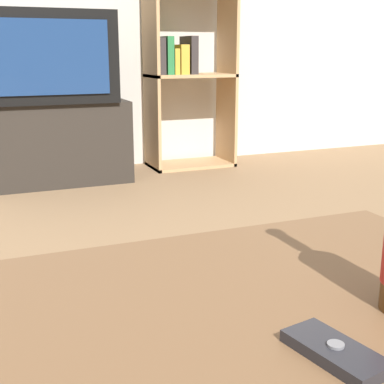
% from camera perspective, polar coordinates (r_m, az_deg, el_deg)
% --- Properties ---
extents(tv_stand, '(0.84, 0.47, 0.47)m').
position_cam_1_polar(tv_stand, '(3.25, -14.60, 5.23)').
color(tv_stand, '#28231E').
rests_on(tv_stand, ground_plane).
extents(television, '(0.70, 0.53, 0.49)m').
position_cam_1_polar(television, '(3.20, -15.17, 13.75)').
color(television, black).
rests_on(television, tv_stand).
extents(bookshelf, '(0.55, 0.30, 1.19)m').
position_cam_1_polar(bookshelf, '(3.52, -0.69, 12.86)').
color(bookshelf, tan).
rests_on(bookshelf, ground_plane).
extents(cell_phone, '(0.07, 0.12, 0.02)m').
position_cam_1_polar(cell_phone, '(0.62, 15.03, -16.13)').
color(cell_phone, '#232328').
rests_on(cell_phone, coffee_table).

